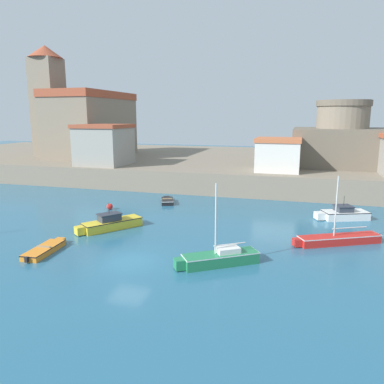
% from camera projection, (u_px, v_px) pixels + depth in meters
% --- Properties ---
extents(ground_plane, '(200.00, 200.00, 0.00)m').
position_uv_depth(ground_plane, '(128.00, 261.00, 25.10)').
color(ground_plane, '#28607F').
extents(quay_seawall, '(120.00, 40.00, 2.75)m').
position_uv_depth(quay_seawall, '(235.00, 165.00, 63.92)').
color(quay_seawall, gray).
rests_on(quay_seawall, ground).
extents(dinghy_black_0, '(2.22, 3.39, 0.55)m').
position_uv_depth(dinghy_black_0, '(167.00, 201.00, 41.82)').
color(dinghy_black_0, black).
rests_on(dinghy_black_0, ground).
extents(sailboat_green_1, '(5.26, 4.06, 5.43)m').
position_uv_depth(sailboat_green_1, '(219.00, 258.00, 24.43)').
color(sailboat_green_1, '#237A4C').
rests_on(sailboat_green_1, ground).
extents(motorboat_white_2, '(5.12, 3.25, 2.21)m').
position_uv_depth(motorboat_white_2, '(343.00, 214.00, 35.26)').
color(motorboat_white_2, white).
rests_on(motorboat_white_2, ground).
extents(dinghy_orange_3, '(1.56, 4.47, 0.50)m').
position_uv_depth(dinghy_orange_3, '(45.00, 249.00, 26.65)').
color(dinghy_orange_3, orange).
rests_on(dinghy_orange_3, ground).
extents(motorboat_yellow_4, '(4.39, 5.36, 2.30)m').
position_uv_depth(motorboat_yellow_4, '(110.00, 223.00, 32.11)').
color(motorboat_yellow_4, yellow).
rests_on(motorboat_yellow_4, ground).
extents(sailboat_red_6, '(6.62, 4.07, 5.24)m').
position_uv_depth(sailboat_red_6, '(338.00, 239.00, 28.45)').
color(sailboat_red_6, red).
rests_on(sailboat_red_6, ground).
extents(mooring_buoy, '(0.64, 0.64, 0.64)m').
position_uv_depth(mooring_buoy, '(110.00, 207.00, 38.85)').
color(mooring_buoy, red).
rests_on(mooring_buoy, ground).
extents(church, '(13.83, 17.44, 18.14)m').
position_uv_depth(church, '(84.00, 119.00, 63.88)').
color(church, gray).
rests_on(church, quay_seawall).
extents(fortress, '(12.93, 12.93, 8.92)m').
position_uv_depth(fortress, '(341.00, 142.00, 52.41)').
color(fortress, '#685E4F').
rests_on(fortress, quay_seawall).
extents(harbor_shed_mid_row, '(5.53, 5.06, 4.14)m').
position_uv_depth(harbor_shed_mid_row, '(278.00, 155.00, 46.54)').
color(harbor_shed_mid_row, silver).
rests_on(harbor_shed_mid_row, quay_seawall).
extents(harbor_shed_far_end, '(6.63, 7.09, 5.67)m').
position_uv_depth(harbor_shed_far_end, '(104.00, 144.00, 52.71)').
color(harbor_shed_far_end, gray).
rests_on(harbor_shed_far_end, quay_seawall).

